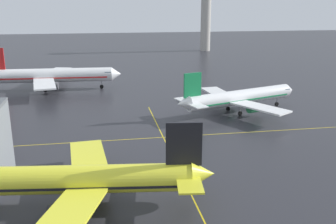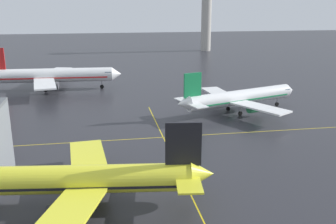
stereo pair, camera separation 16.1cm
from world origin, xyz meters
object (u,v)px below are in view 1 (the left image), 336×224
object	(u,v)px
airliner_front_gate	(75,180)
airliner_second_row	(239,98)
airliner_third_row	(52,76)
control_tower	(206,6)

from	to	relation	value
airliner_front_gate	airliner_second_row	bearing A→B (deg)	47.20
airliner_third_row	airliner_second_row	bearing A→B (deg)	-35.53
airliner_front_gate	control_tower	xyz separation A→B (m)	(58.94, 154.97, 19.45)
airliner_second_row	airliner_third_row	world-z (taller)	airliner_third_row
airliner_front_gate	airliner_third_row	bearing A→B (deg)	98.50
airliner_second_row	airliner_third_row	distance (m)	55.84
airliner_second_row	airliner_third_row	size ratio (longest dim) A/B	0.82
airliner_front_gate	airliner_third_row	world-z (taller)	airliner_third_row
airliner_front_gate	airliner_third_row	distance (m)	70.98
airliner_front_gate	airliner_second_row	xyz separation A→B (m)	(34.95, 37.74, -0.17)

